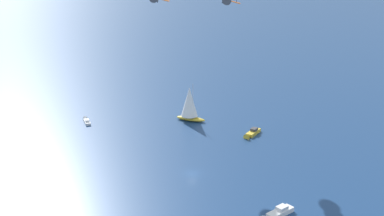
{
  "coord_description": "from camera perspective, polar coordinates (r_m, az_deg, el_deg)",
  "views": [
    {
      "loc": [
        -58.25,
        126.42,
        67.79
      ],
      "look_at": [
        -0.46,
        1.2,
        20.14
      ],
      "focal_mm": 50.66,
      "sensor_mm": 36.0,
      "label": 1
    }
  ],
  "objects": [
    {
      "name": "motorboat_offshore",
      "position": [
        196.27,
        -11.04,
        -1.35
      ],
      "size": [
        6.02,
        6.02,
        1.96
      ],
      "color": "white",
      "rests_on": "ground_plane"
    },
    {
      "name": "motorboat_far_port",
      "position": [
        135.09,
        8.89,
        -10.95
      ],
      "size": [
        6.29,
        9.64,
        2.76
      ],
      "color": "white",
      "rests_on": "ground_plane"
    },
    {
      "name": "ground_plane",
      "position": [
        154.83,
        0.03,
        -6.91
      ],
      "size": [
        2000.0,
        2000.0,
        0.0
      ],
      "primitive_type": "plane",
      "color": "navy"
    },
    {
      "name": "motorboat_inshore",
      "position": [
        182.22,
        6.31,
        -2.67
      ],
      "size": [
        3.35,
        9.05,
        2.56
      ],
      "color": "gold",
      "rests_on": "ground_plane"
    },
    {
      "name": "sailboat_near_centre",
      "position": [
        192.55,
        -0.26,
        0.45
      ],
      "size": [
        10.92,
        6.19,
        13.93
      ],
      "color": "gold",
      "rests_on": "ground_plane"
    }
  ]
}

